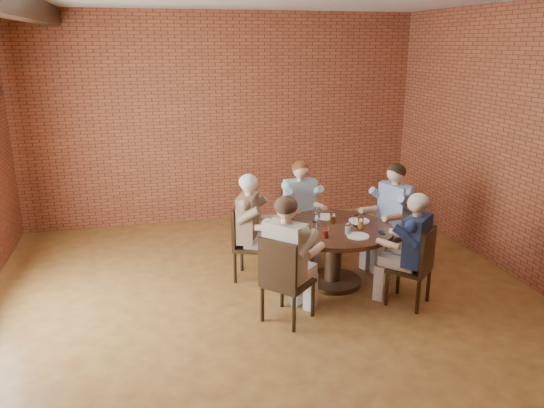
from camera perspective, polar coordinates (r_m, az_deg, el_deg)
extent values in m
plane|color=olive|center=(6.06, 0.28, -11.68)|extent=(7.00, 7.00, 0.00)
plane|color=brown|center=(8.84, -5.32, 9.04)|extent=(7.00, 0.00, 7.00)
plane|color=brown|center=(2.43, 21.60, -14.12)|extent=(7.00, 0.00, 7.00)
plane|color=brown|center=(6.99, 27.24, 5.14)|extent=(0.00, 7.00, 7.00)
cylinder|color=black|center=(6.79, 6.52, -8.22)|extent=(0.72, 0.72, 0.06)
cylinder|color=black|center=(6.66, 6.61, -5.72)|extent=(0.20, 0.20, 0.64)
cylinder|color=#402517|center=(6.53, 6.72, -2.68)|extent=(1.43, 1.43, 0.05)
cube|color=black|center=(7.30, 12.55, -3.29)|extent=(0.59, 0.59, 0.04)
cube|color=black|center=(7.36, 13.80, -0.89)|extent=(0.20, 0.44, 0.52)
cylinder|color=black|center=(7.37, 10.25, -4.83)|extent=(0.04, 0.04, 0.41)
cylinder|color=black|center=(7.12, 12.52, -5.77)|extent=(0.04, 0.04, 0.41)
cylinder|color=black|center=(7.64, 12.37, -4.15)|extent=(0.04, 0.04, 0.41)
cylinder|color=black|center=(7.40, 14.62, -5.03)|extent=(0.04, 0.04, 0.41)
cube|color=black|center=(7.47, 3.11, -2.43)|extent=(0.49, 0.49, 0.04)
cube|color=black|center=(7.56, 2.53, -0.04)|extent=(0.44, 0.09, 0.50)
cylinder|color=black|center=(7.32, 2.33, -4.72)|extent=(0.04, 0.04, 0.41)
cylinder|color=black|center=(7.47, 4.99, -4.32)|extent=(0.04, 0.04, 0.41)
cylinder|color=black|center=(7.64, 1.22, -3.75)|extent=(0.04, 0.04, 0.41)
cylinder|color=black|center=(7.78, 3.78, -3.39)|extent=(0.04, 0.04, 0.41)
cube|color=black|center=(6.75, -2.08, -4.58)|extent=(0.58, 0.58, 0.04)
cube|color=black|center=(6.70, -3.79, -2.30)|extent=(0.21, 0.42, 0.50)
cylinder|color=black|center=(6.63, -0.77, -7.09)|extent=(0.04, 0.04, 0.41)
cylinder|color=black|center=(6.97, -0.21, -5.83)|extent=(0.04, 0.04, 0.41)
cylinder|color=black|center=(6.70, -4.00, -6.85)|extent=(0.04, 0.04, 0.41)
cylinder|color=black|center=(7.04, -3.28, -5.62)|extent=(0.04, 0.04, 0.41)
cube|color=black|center=(5.77, 1.72, -8.46)|extent=(0.65, 0.65, 0.04)
cube|color=black|center=(5.49, 0.58, -6.58)|extent=(0.34, 0.37, 0.53)
cylinder|color=black|center=(5.94, 4.41, -10.17)|extent=(0.04, 0.04, 0.41)
cylinder|color=black|center=(6.12, 1.09, -9.25)|extent=(0.04, 0.04, 0.41)
cylinder|color=black|center=(5.63, 2.37, -11.74)|extent=(0.04, 0.04, 0.41)
cylinder|color=black|center=(5.82, -1.06, -10.71)|extent=(0.04, 0.04, 0.41)
cube|color=black|center=(6.30, 14.54, -6.78)|extent=(0.60, 0.60, 0.04)
cube|color=black|center=(6.15, 16.41, -4.88)|extent=(0.34, 0.32, 0.49)
cylinder|color=black|center=(6.60, 13.42, -7.71)|extent=(0.04, 0.04, 0.41)
cylinder|color=black|center=(6.29, 12.24, -8.91)|extent=(0.04, 0.04, 0.41)
cylinder|color=black|center=(6.50, 16.46, -8.35)|extent=(0.04, 0.04, 0.41)
cylinder|color=black|center=(6.18, 15.42, -9.61)|extent=(0.04, 0.04, 0.41)
cylinder|color=white|center=(6.76, 9.34, -1.80)|extent=(0.26, 0.26, 0.01)
cylinder|color=white|center=(6.87, 5.78, -1.37)|extent=(0.26, 0.26, 0.01)
cylinder|color=white|center=(6.36, 2.92, -2.82)|extent=(0.26, 0.26, 0.01)
cylinder|color=white|center=(6.24, 9.23, -3.42)|extent=(0.26, 0.26, 0.01)
cylinder|color=white|center=(6.57, 9.05, -1.77)|extent=(0.07, 0.07, 0.14)
cylinder|color=white|center=(6.63, 6.54, -1.50)|extent=(0.07, 0.07, 0.14)
cylinder|color=white|center=(6.81, 4.93, -0.94)|extent=(0.07, 0.07, 0.14)
cylinder|color=white|center=(6.54, 4.90, -1.71)|extent=(0.07, 0.07, 0.14)
cylinder|color=white|center=(6.27, 4.54, -2.53)|extent=(0.07, 0.07, 0.14)
cylinder|color=white|center=(6.13, 5.76, -3.03)|extent=(0.07, 0.07, 0.14)
cylinder|color=white|center=(6.29, 8.18, -2.61)|extent=(0.07, 0.07, 0.14)
cylinder|color=white|center=(6.48, 9.51, -2.06)|extent=(0.07, 0.07, 0.14)
cube|color=black|center=(6.41, 11.68, -3.03)|extent=(0.09, 0.14, 0.01)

